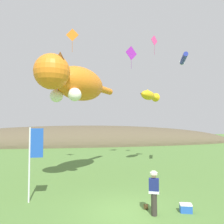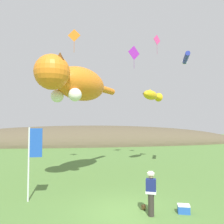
{
  "view_description": "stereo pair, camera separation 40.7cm",
  "coord_description": "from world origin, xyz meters",
  "px_view_note": "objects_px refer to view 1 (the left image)",
  "views": [
    {
      "loc": [
        -2.38,
        -9.01,
        3.72
      ],
      "look_at": [
        0.0,
        4.0,
        4.42
      ],
      "focal_mm": 35.0,
      "sensor_mm": 36.0,
      "label": 1
    },
    {
      "loc": [
        -1.97,
        -9.08,
        3.72
      ],
      "look_at": [
        0.0,
        4.0,
        4.42
      ],
      "focal_mm": 35.0,
      "sensor_mm": 36.0,
      "label": 2
    }
  ],
  "objects_px": {
    "kite_spool": "(146,207)",
    "kite_fish_windsock": "(149,96)",
    "festival_attendant": "(154,192)",
    "kite_diamond_orange": "(72,35)",
    "festival_banner_pole": "(33,153)",
    "kite_diamond_violet": "(131,53)",
    "kite_giant_cat": "(75,83)",
    "picnic_cooler": "(186,208)",
    "kite_diamond_pink": "(154,41)",
    "kite_tube_streamer": "(184,59)"
  },
  "relations": [
    {
      "from": "kite_spool",
      "to": "picnic_cooler",
      "type": "bearing_deg",
      "value": -21.26
    },
    {
      "from": "kite_giant_cat",
      "to": "kite_diamond_violet",
      "type": "relative_size",
      "value": 3.25
    },
    {
      "from": "festival_banner_pole",
      "to": "kite_diamond_violet",
      "type": "height_order",
      "value": "kite_diamond_violet"
    },
    {
      "from": "festival_attendant",
      "to": "kite_diamond_violet",
      "type": "relative_size",
      "value": 0.74
    },
    {
      "from": "kite_fish_windsock",
      "to": "kite_tube_streamer",
      "type": "bearing_deg",
      "value": -63.64
    },
    {
      "from": "festival_attendant",
      "to": "kite_tube_streamer",
      "type": "bearing_deg",
      "value": 53.57
    },
    {
      "from": "kite_tube_streamer",
      "to": "kite_fish_windsock",
      "type": "bearing_deg",
      "value": 116.36
    },
    {
      "from": "picnic_cooler",
      "to": "kite_tube_streamer",
      "type": "relative_size",
      "value": 0.23
    },
    {
      "from": "kite_spool",
      "to": "festival_banner_pole",
      "type": "bearing_deg",
      "value": 160.3
    },
    {
      "from": "festival_attendant",
      "to": "kite_diamond_violet",
      "type": "xyz_separation_m",
      "value": [
        2.62,
        12.83,
        10.02
      ]
    },
    {
      "from": "kite_spool",
      "to": "kite_tube_streamer",
      "type": "height_order",
      "value": "kite_tube_streamer"
    },
    {
      "from": "picnic_cooler",
      "to": "kite_giant_cat",
      "type": "relative_size",
      "value": 0.07
    },
    {
      "from": "kite_diamond_pink",
      "to": "kite_tube_streamer",
      "type": "bearing_deg",
      "value": -74.49
    },
    {
      "from": "picnic_cooler",
      "to": "kite_giant_cat",
      "type": "xyz_separation_m",
      "value": [
        -4.57,
        6.26,
        6.31
      ]
    },
    {
      "from": "festival_attendant",
      "to": "festival_banner_pole",
      "type": "xyz_separation_m",
      "value": [
        -5.12,
        2.45,
        1.35
      ]
    },
    {
      "from": "kite_spool",
      "to": "kite_fish_windsock",
      "type": "height_order",
      "value": "kite_fish_windsock"
    },
    {
      "from": "festival_attendant",
      "to": "kite_tube_streamer",
      "type": "relative_size",
      "value": 0.73
    },
    {
      "from": "festival_attendant",
      "to": "kite_diamond_violet",
      "type": "height_order",
      "value": "kite_diamond_violet"
    },
    {
      "from": "festival_banner_pole",
      "to": "kite_diamond_orange",
      "type": "relative_size",
      "value": 1.81
    },
    {
      "from": "picnic_cooler",
      "to": "kite_giant_cat",
      "type": "bearing_deg",
      "value": 126.1
    },
    {
      "from": "kite_spool",
      "to": "picnic_cooler",
      "type": "distance_m",
      "value": 1.66
    },
    {
      "from": "kite_diamond_violet",
      "to": "kite_diamond_orange",
      "type": "xyz_separation_m",
      "value": [
        -5.98,
        -3.59,
        -0.01
      ]
    },
    {
      "from": "kite_diamond_orange",
      "to": "kite_diamond_pink",
      "type": "distance_m",
      "value": 8.19
    },
    {
      "from": "kite_spool",
      "to": "kite_diamond_orange",
      "type": "distance_m",
      "value": 14.2
    },
    {
      "from": "kite_spool",
      "to": "festival_banner_pole",
      "type": "distance_m",
      "value": 5.74
    },
    {
      "from": "festival_attendant",
      "to": "kite_diamond_orange",
      "type": "height_order",
      "value": "kite_diamond_orange"
    },
    {
      "from": "kite_fish_windsock",
      "to": "kite_diamond_orange",
      "type": "distance_m",
      "value": 8.74
    },
    {
      "from": "kite_diamond_pink",
      "to": "kite_diamond_orange",
      "type": "bearing_deg",
      "value": -165.53
    },
    {
      "from": "picnic_cooler",
      "to": "festival_banner_pole",
      "type": "distance_m",
      "value": 7.29
    },
    {
      "from": "festival_attendant",
      "to": "kite_diamond_pink",
      "type": "height_order",
      "value": "kite_diamond_pink"
    },
    {
      "from": "kite_diamond_violet",
      "to": "kite_diamond_pink",
      "type": "xyz_separation_m",
      "value": [
        1.91,
        -1.56,
        0.86
      ]
    },
    {
      "from": "kite_diamond_pink",
      "to": "picnic_cooler",
      "type": "bearing_deg",
      "value": -105.48
    },
    {
      "from": "kite_diamond_violet",
      "to": "kite_spool",
      "type": "bearing_deg",
      "value": -102.72
    },
    {
      "from": "picnic_cooler",
      "to": "kite_diamond_pink",
      "type": "xyz_separation_m",
      "value": [
        3.11,
        11.22,
        11.65
      ]
    },
    {
      "from": "kite_giant_cat",
      "to": "kite_tube_streamer",
      "type": "height_order",
      "value": "kite_tube_streamer"
    },
    {
      "from": "kite_giant_cat",
      "to": "kite_fish_windsock",
      "type": "distance_m",
      "value": 8.41
    },
    {
      "from": "kite_fish_windsock",
      "to": "picnic_cooler",
      "type": "bearing_deg",
      "value": -102.65
    },
    {
      "from": "festival_attendant",
      "to": "kite_diamond_orange",
      "type": "xyz_separation_m",
      "value": [
        -3.36,
        9.24,
        10.01
      ]
    },
    {
      "from": "kite_diamond_violet",
      "to": "kite_diamond_pink",
      "type": "distance_m",
      "value": 2.61
    },
    {
      "from": "kite_spool",
      "to": "kite_diamond_pink",
      "type": "relative_size",
      "value": 0.12
    },
    {
      "from": "kite_fish_windsock",
      "to": "kite_tube_streamer",
      "type": "distance_m",
      "value": 4.63
    },
    {
      "from": "picnic_cooler",
      "to": "festival_attendant",
      "type": "bearing_deg",
      "value": -177.84
    },
    {
      "from": "festival_banner_pole",
      "to": "kite_diamond_pink",
      "type": "xyz_separation_m",
      "value": [
        9.66,
        8.83,
        9.52
      ]
    },
    {
      "from": "festival_banner_pole",
      "to": "kite_fish_windsock",
      "type": "bearing_deg",
      "value": 43.43
    },
    {
      "from": "festival_banner_pole",
      "to": "festival_attendant",
      "type": "bearing_deg",
      "value": -25.52
    },
    {
      "from": "kite_spool",
      "to": "kite_diamond_violet",
      "type": "distance_m",
      "value": 16.54
    },
    {
      "from": "kite_giant_cat",
      "to": "kite_spool",
      "type": "bearing_deg",
      "value": -61.93
    },
    {
      "from": "kite_spool",
      "to": "kite_fish_windsock",
      "type": "relative_size",
      "value": 0.08
    },
    {
      "from": "kite_fish_windsock",
      "to": "festival_banner_pole",
      "type": "bearing_deg",
      "value": -136.57
    },
    {
      "from": "festival_attendant",
      "to": "festival_banner_pole",
      "type": "bearing_deg",
      "value": 154.48
    }
  ]
}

